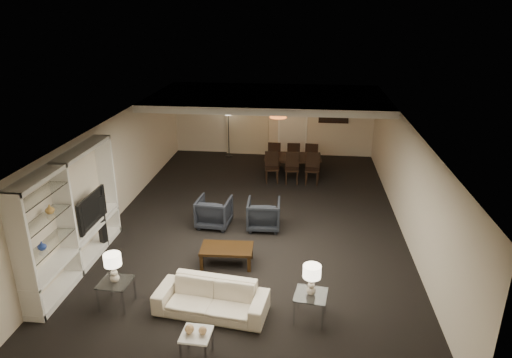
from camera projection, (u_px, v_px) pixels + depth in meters
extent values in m
plane|color=black|center=(256.00, 220.00, 11.36)|extent=(11.00, 11.00, 0.00)
cube|color=silver|center=(256.00, 122.00, 10.47)|extent=(7.00, 11.00, 0.02)
cube|color=beige|center=(273.00, 120.00, 16.02)|extent=(7.00, 0.02, 2.50)
cube|color=beige|center=(209.00, 321.00, 5.81)|extent=(7.00, 0.02, 2.50)
cube|color=beige|center=(115.00, 168.00, 11.27)|extent=(0.02, 11.00, 2.50)
cube|color=beige|center=(406.00, 179.00, 10.56)|extent=(0.02, 11.00, 2.50)
cube|color=silver|center=(269.00, 98.00, 13.75)|extent=(7.00, 4.00, 0.20)
cube|color=beige|center=(247.00, 121.00, 16.06)|extent=(1.50, 0.12, 2.40)
cube|color=silver|center=(293.00, 126.00, 15.99)|extent=(0.90, 0.05, 2.10)
cube|color=#142D38|center=(334.00, 113.00, 15.67)|extent=(0.95, 0.04, 0.65)
cylinder|color=#D8591E|center=(278.00, 114.00, 13.90)|extent=(0.52, 0.52, 0.24)
imported|color=beige|center=(211.00, 298.00, 7.87)|extent=(2.02, 1.00, 0.56)
imported|color=black|center=(214.00, 212.00, 10.96)|extent=(0.83, 0.85, 0.72)
imported|color=black|center=(264.00, 214.00, 10.84)|extent=(0.80, 0.82, 0.72)
sphere|color=tan|center=(189.00, 329.00, 6.77)|extent=(0.14, 0.14, 0.14)
sphere|color=tan|center=(203.00, 330.00, 6.75)|extent=(0.12, 0.12, 0.12)
imported|color=black|center=(87.00, 209.00, 9.38)|extent=(1.16, 0.15, 0.67)
imported|color=#223B96|center=(42.00, 246.00, 7.85)|extent=(0.15, 0.15, 0.16)
imported|color=gold|center=(50.00, 209.00, 8.05)|extent=(0.16, 0.16, 0.17)
cube|color=black|center=(102.00, 222.00, 9.91)|extent=(0.18, 0.18, 1.21)
imported|color=black|center=(293.00, 166.00, 14.25)|extent=(1.78, 1.04, 0.62)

